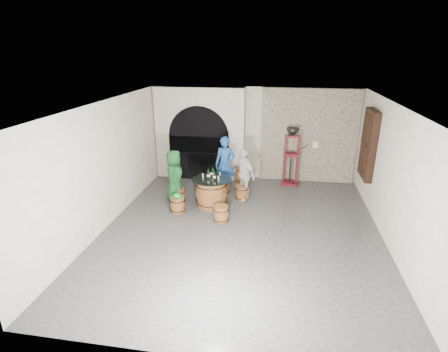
% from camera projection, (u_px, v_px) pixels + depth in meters
% --- Properties ---
extents(ground, '(8.00, 8.00, 0.00)m').
position_uv_depth(ground, '(241.00, 231.00, 8.96)').
color(ground, '#2A2B2D').
rests_on(ground, ground).
extents(wall_back, '(8.00, 0.00, 8.00)m').
position_uv_depth(wall_back, '(255.00, 134.00, 12.11)').
color(wall_back, beige).
rests_on(wall_back, ground).
extents(wall_front, '(8.00, 0.00, 8.00)m').
position_uv_depth(wall_front, '(208.00, 270.00, 4.71)').
color(wall_front, beige).
rests_on(wall_front, ground).
extents(wall_left, '(0.00, 8.00, 8.00)m').
position_uv_depth(wall_left, '(106.00, 165.00, 8.94)').
color(wall_left, beige).
rests_on(wall_left, ground).
extents(wall_right, '(0.00, 8.00, 8.00)m').
position_uv_depth(wall_right, '(396.00, 181.00, 7.88)').
color(wall_right, beige).
rests_on(wall_right, ground).
extents(ceiling, '(8.00, 8.00, 0.00)m').
position_uv_depth(ceiling, '(243.00, 105.00, 7.85)').
color(ceiling, beige).
rests_on(ceiling, wall_back).
extents(stone_facing_panel, '(3.20, 0.12, 3.18)m').
position_uv_depth(stone_facing_panel, '(308.00, 136.00, 11.78)').
color(stone_facing_panel, '#A19780').
rests_on(stone_facing_panel, ground).
extents(arched_opening, '(3.10, 0.60, 3.19)m').
position_uv_depth(arched_opening, '(200.00, 134.00, 12.16)').
color(arched_opening, beige).
rests_on(arched_opening, ground).
extents(shuttered_window, '(0.23, 1.10, 2.00)m').
position_uv_depth(shuttered_window, '(368.00, 144.00, 10.05)').
color(shuttered_window, black).
rests_on(shuttered_window, wall_right).
extents(barrel_table, '(1.10, 1.10, 0.84)m').
position_uv_depth(barrel_table, '(211.00, 192.00, 10.26)').
color(barrel_table, brown).
rests_on(barrel_table, ground).
extents(barrel_stool_left, '(0.43, 0.43, 0.44)m').
position_uv_depth(barrel_stool_left, '(178.00, 196.00, 10.54)').
color(barrel_stool_left, brown).
rests_on(barrel_stool_left, ground).
extents(barrel_stool_far, '(0.43, 0.43, 0.44)m').
position_uv_depth(barrel_stool_far, '(224.00, 186.00, 11.25)').
color(barrel_stool_far, brown).
rests_on(barrel_stool_far, ground).
extents(barrel_stool_right, '(0.43, 0.43, 0.44)m').
position_uv_depth(barrel_stool_right, '(242.00, 192.00, 10.78)').
color(barrel_stool_right, brown).
rests_on(barrel_stool_right, ground).
extents(barrel_stool_near_right, '(0.43, 0.43, 0.44)m').
position_uv_depth(barrel_stool_near_right, '(221.00, 214.00, 9.40)').
color(barrel_stool_near_right, brown).
rests_on(barrel_stool_near_right, ground).
extents(barrel_stool_near_left, '(0.43, 0.43, 0.44)m').
position_uv_depth(barrel_stool_near_left, '(178.00, 204.00, 9.94)').
color(barrel_stool_near_left, brown).
rests_on(barrel_stool_near_left, ground).
extents(green_cap, '(0.26, 0.22, 0.12)m').
position_uv_depth(green_cap, '(177.00, 196.00, 9.85)').
color(green_cap, '#0E9B3A').
rests_on(green_cap, barrel_stool_near_left).
extents(person_green, '(0.74, 0.92, 1.63)m').
position_uv_depth(person_green, '(175.00, 177.00, 10.35)').
color(person_green, '#13441E').
rests_on(person_green, ground).
extents(person_blue, '(0.70, 0.50, 1.81)m').
position_uv_depth(person_blue, '(225.00, 165.00, 11.13)').
color(person_blue, navy).
rests_on(person_blue, ground).
extents(person_white, '(0.95, 0.92, 1.59)m').
position_uv_depth(person_white, '(244.00, 174.00, 10.60)').
color(person_white, silver).
rests_on(person_white, ground).
extents(wine_bottle_left, '(0.08, 0.08, 0.32)m').
position_uv_depth(wine_bottle_left, '(208.00, 174.00, 10.09)').
color(wine_bottle_left, black).
rests_on(wine_bottle_left, barrel_table).
extents(wine_bottle_center, '(0.08, 0.08, 0.32)m').
position_uv_depth(wine_bottle_center, '(214.00, 176.00, 9.99)').
color(wine_bottle_center, black).
rests_on(wine_bottle_center, barrel_table).
extents(wine_bottle_right, '(0.08, 0.08, 0.32)m').
position_uv_depth(wine_bottle_right, '(213.00, 173.00, 10.24)').
color(wine_bottle_right, black).
rests_on(wine_bottle_right, barrel_table).
extents(tasting_glass_a, '(0.05, 0.05, 0.10)m').
position_uv_depth(tasting_glass_a, '(203.00, 177.00, 10.13)').
color(tasting_glass_a, '#AE6121').
rests_on(tasting_glass_a, barrel_table).
extents(tasting_glass_b, '(0.05, 0.05, 0.10)m').
position_uv_depth(tasting_glass_b, '(218.00, 178.00, 10.08)').
color(tasting_glass_b, '#AE6121').
rests_on(tasting_glass_b, barrel_table).
extents(tasting_glass_c, '(0.05, 0.05, 0.10)m').
position_uv_depth(tasting_glass_c, '(210.00, 174.00, 10.33)').
color(tasting_glass_c, '#AE6121').
rests_on(tasting_glass_c, barrel_table).
extents(tasting_glass_d, '(0.05, 0.05, 0.10)m').
position_uv_depth(tasting_glass_d, '(220.00, 174.00, 10.35)').
color(tasting_glass_d, '#AE6121').
rests_on(tasting_glass_d, barrel_table).
extents(tasting_glass_e, '(0.05, 0.05, 0.10)m').
position_uv_depth(tasting_glass_e, '(219.00, 180.00, 9.91)').
color(tasting_glass_e, '#AE6121').
rests_on(tasting_glass_e, barrel_table).
extents(tasting_glass_f, '(0.05, 0.05, 0.10)m').
position_uv_depth(tasting_glass_f, '(203.00, 175.00, 10.27)').
color(tasting_glass_f, '#AE6121').
rests_on(tasting_glass_f, barrel_table).
extents(side_barrel, '(0.45, 0.45, 0.60)m').
position_uv_depth(side_barrel, '(240.00, 174.00, 12.10)').
color(side_barrel, brown).
rests_on(side_barrel, ground).
extents(corking_press, '(0.82, 0.49, 1.97)m').
position_uv_depth(corking_press, '(291.00, 152.00, 11.61)').
color(corking_press, '#4F0D16').
rests_on(corking_press, ground).
extents(control_box, '(0.18, 0.10, 0.22)m').
position_uv_depth(control_box, '(315.00, 144.00, 11.76)').
color(control_box, silver).
rests_on(control_box, wall_back).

